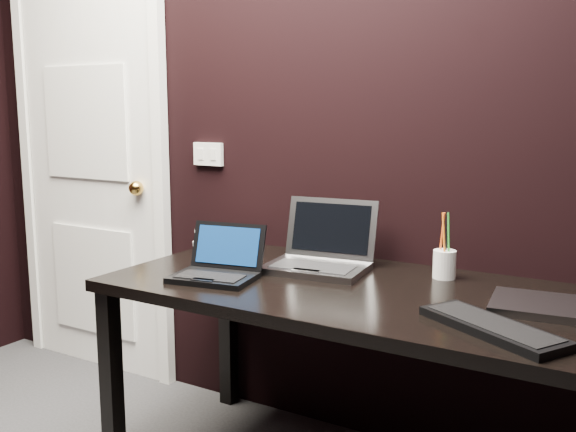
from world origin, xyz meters
The scene contains 11 objects.
wall_back centered at (0.00, 1.80, 1.30)m, with size 4.00×4.00×0.00m, color black.
door centered at (-1.35, 1.78, 1.04)m, with size 0.99×0.10×2.14m.
wall_switch centered at (-0.62, 1.79, 1.12)m, with size 0.15×0.02×0.10m.
desk centered at (0.30, 1.40, 0.66)m, with size 1.70×0.80×0.74m.
netbook centered at (-0.17, 1.25, 0.78)m, with size 0.31×0.29×0.18m.
silver_laptop centered at (0.07, 1.54, 0.79)m, with size 0.39×0.35×0.24m.
ext_keyboard centered at (0.77, 1.18, 0.75)m, with size 0.43×0.33×0.03m.
closed_laptop centered at (0.88, 1.45, 0.75)m, with size 0.36×0.28×0.02m.
desk_phone centered at (-0.41, 1.60, 0.78)m, with size 0.24×0.22×0.11m.
mobile_phone centered at (-0.33, 1.49, 0.77)m, with size 0.05×0.04×0.08m.
pen_cup centered at (0.50, 1.65, 0.79)m, with size 0.10×0.10×0.23m.
Camera 1 is at (1.13, -0.47, 1.32)m, focal length 40.00 mm.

